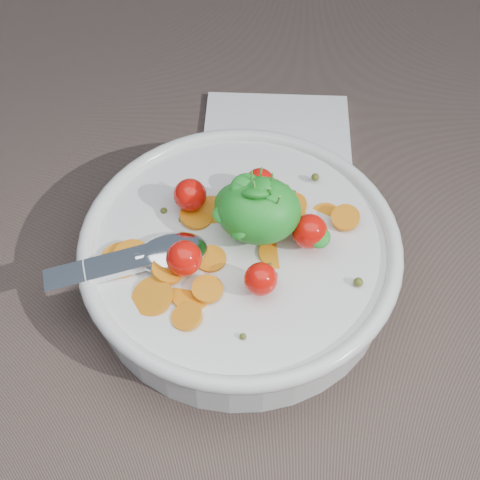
{
  "coord_description": "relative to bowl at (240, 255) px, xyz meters",
  "views": [
    {
      "loc": [
        0.02,
        -0.36,
        0.53
      ],
      "look_at": [
        -0.0,
        0.01,
        0.06
      ],
      "focal_mm": 50.0,
      "sensor_mm": 36.0,
      "label": 1
    }
  ],
  "objects": [
    {
      "name": "napkin",
      "position": [
        0.03,
        0.19,
        -0.03
      ],
      "size": [
        0.17,
        0.15,
        0.01
      ],
      "primitive_type": "cube",
      "rotation": [
        0.0,
        0.0,
        0.02
      ],
      "color": "white",
      "rests_on": "ground"
    },
    {
      "name": "ground",
      "position": [
        0.0,
        -0.01,
        -0.03
      ],
      "size": [
        6.0,
        6.0,
        0.0
      ],
      "primitive_type": "plane",
      "color": "#6C574D",
      "rests_on": "ground"
    },
    {
      "name": "bowl",
      "position": [
        0.0,
        0.0,
        0.0
      ],
      "size": [
        0.32,
        0.29,
        0.13
      ],
      "color": "silver",
      "rests_on": "ground"
    }
  ]
}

